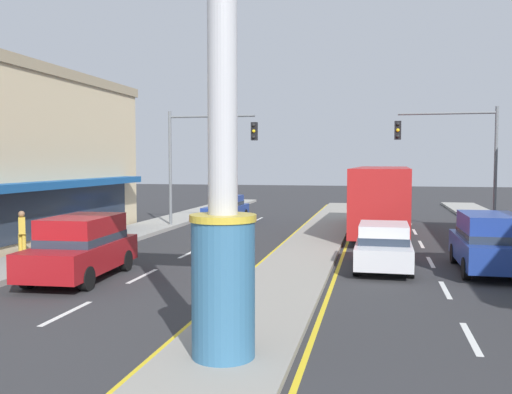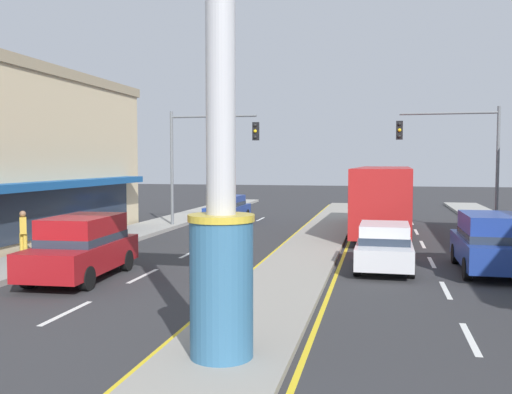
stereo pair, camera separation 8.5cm
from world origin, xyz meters
The scene contains 12 objects.
median_strip centered at (0.00, 18.00, 0.07)m, with size 2.38×52.00×0.14m, color gray.
sidewalk_left centered at (-9.06, 16.00, 0.09)m, with size 2.53×60.00×0.18m, color #9E9B93.
lane_markings centered at (0.00, 16.65, 0.00)m, with size 9.12×52.00×0.01m.
district_sign centered at (0.00, 6.75, 4.74)m, with size 6.72×1.17×8.78m.
traffic_light_left_side centered at (-6.43, 25.82, 4.25)m, with size 4.86×0.46×6.20m.
traffic_light_right_side centered at (6.43, 26.42, 4.25)m, with size 4.86×0.46×6.20m.
sedan_near_right_lane centered at (2.84, 16.31, 0.79)m, with size 1.87×4.32×1.53m.
bus_far_right_lane centered at (2.84, 25.75, 1.87)m, with size 2.84×11.27×3.26m.
suv_near_left_lane centered at (6.14, 16.48, 0.98)m, with size 1.98×4.61×1.90m.
suv_mid_left_lane centered at (-6.14, 12.85, 0.98)m, with size 2.17×4.70×1.90m.
sedan_far_left_oncoming centered at (-6.14, 29.67, 0.79)m, with size 1.91×4.34×1.53m.
pedestrian_near_kerb centered at (-9.44, 14.71, 1.13)m, with size 0.41×0.45×1.67m.
Camera 1 is at (2.60, -2.65, 3.57)m, focal length 39.70 mm.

